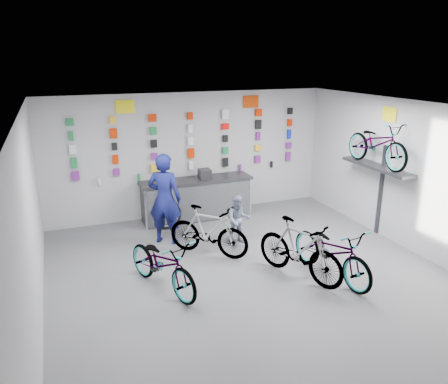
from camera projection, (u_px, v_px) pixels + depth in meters
name	position (u px, v px, depth m)	size (l,w,h in m)	color
floor	(260.00, 286.00, 7.55)	(8.00, 8.00, 0.00)	#4D4C51
ceiling	(265.00, 111.00, 6.66)	(8.00, 8.00, 0.00)	white
wall_back	(190.00, 155.00, 10.66)	(7.00, 7.00, 0.00)	#B2B2B4
wall_left	(29.00, 235.00, 5.89)	(8.00, 8.00, 0.00)	#B2B2B4
wall_right	(427.00, 182.00, 8.32)	(8.00, 8.00, 0.00)	#B2B2B4
counter	(197.00, 199.00, 10.55)	(2.70, 0.66, 1.00)	black
merch_wall	(189.00, 144.00, 10.50)	(5.56, 0.08, 1.57)	#762086
wall_bracket	(377.00, 170.00, 9.34)	(0.39, 1.90, 2.00)	#333338
sign_left	(125.00, 107.00, 9.76)	(0.42, 0.02, 0.30)	yellow
sign_right	(251.00, 102.00, 10.83)	(0.42, 0.02, 0.30)	#CF3E0A
sign_side	(389.00, 114.00, 9.04)	(0.02, 0.40, 0.30)	yellow
bike_left	(163.00, 263.00, 7.32)	(0.64, 1.83, 0.96)	gray
bike_center	(300.00, 250.00, 7.70)	(0.51, 1.80, 1.08)	gray
bike_right	(332.00, 251.00, 7.73)	(0.67, 1.92, 1.01)	gray
bike_service	(208.00, 231.00, 8.60)	(0.48, 1.69, 1.02)	gray
bike_wall	(377.00, 144.00, 9.14)	(0.63, 1.80, 0.95)	gray
clerk	(165.00, 199.00, 9.06)	(0.71, 0.46, 1.94)	#0F144F
customer	(238.00, 220.00, 9.14)	(0.51, 0.40, 1.06)	slate
spare_wheel	(167.00, 215.00, 9.98)	(0.69, 0.23, 0.68)	black
register	(205.00, 174.00, 10.45)	(0.28, 0.30, 0.22)	black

